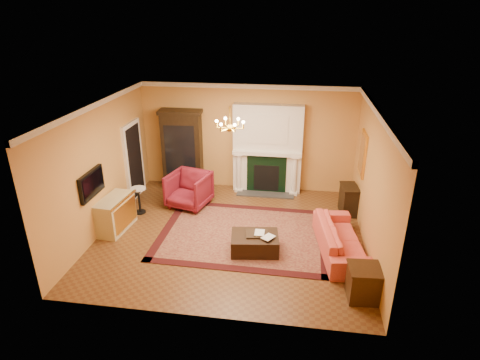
% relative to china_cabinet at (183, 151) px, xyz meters
% --- Properties ---
extents(floor, '(6.00, 5.50, 0.02)m').
position_rel_china_cabinet_xyz_m(floor, '(1.82, -2.49, -1.10)').
color(floor, brown).
rests_on(floor, ground).
extents(ceiling, '(6.00, 5.50, 0.02)m').
position_rel_china_cabinet_xyz_m(ceiling, '(1.82, -2.49, 1.92)').
color(ceiling, silver).
rests_on(ceiling, wall_back).
extents(wall_back, '(6.00, 0.02, 3.00)m').
position_rel_china_cabinet_xyz_m(wall_back, '(1.82, 0.27, 0.41)').
color(wall_back, '#BE8944').
rests_on(wall_back, floor).
extents(wall_front, '(6.00, 0.02, 3.00)m').
position_rel_china_cabinet_xyz_m(wall_front, '(1.82, -5.25, 0.41)').
color(wall_front, '#BE8944').
rests_on(wall_front, floor).
extents(wall_left, '(0.02, 5.50, 3.00)m').
position_rel_china_cabinet_xyz_m(wall_left, '(-1.19, -2.49, 0.41)').
color(wall_left, '#BE8944').
rests_on(wall_left, floor).
extents(wall_right, '(0.02, 5.50, 3.00)m').
position_rel_china_cabinet_xyz_m(wall_right, '(4.83, -2.49, 0.41)').
color(wall_right, '#BE8944').
rests_on(wall_right, floor).
extents(fireplace, '(1.90, 0.70, 2.50)m').
position_rel_china_cabinet_xyz_m(fireplace, '(2.42, 0.08, 0.10)').
color(fireplace, silver).
rests_on(fireplace, wall_back).
extents(crown_molding, '(6.00, 5.50, 0.12)m').
position_rel_china_cabinet_xyz_m(crown_molding, '(1.82, -1.53, 1.85)').
color(crown_molding, silver).
rests_on(crown_molding, ceiling).
extents(doorway, '(0.08, 1.05, 2.10)m').
position_rel_china_cabinet_xyz_m(doorway, '(-1.14, -0.79, -0.05)').
color(doorway, white).
rests_on(doorway, wall_left).
extents(tv_panel, '(0.09, 0.95, 0.58)m').
position_rel_china_cabinet_xyz_m(tv_panel, '(-1.13, -3.09, 0.26)').
color(tv_panel, black).
rests_on(tv_panel, wall_left).
extents(gilt_mirror, '(0.06, 0.76, 1.05)m').
position_rel_china_cabinet_xyz_m(gilt_mirror, '(4.78, -1.09, 0.56)').
color(gilt_mirror, gold).
rests_on(gilt_mirror, wall_right).
extents(chandelier, '(0.63, 0.55, 0.53)m').
position_rel_china_cabinet_xyz_m(chandelier, '(1.82, -2.49, 1.51)').
color(chandelier, gold).
rests_on(chandelier, ceiling).
extents(oriental_rug, '(3.93, 2.97, 0.02)m').
position_rel_china_cabinet_xyz_m(oriental_rug, '(2.11, -2.46, -1.09)').
color(oriental_rug, '#410D10').
rests_on(oriental_rug, floor).
extents(china_cabinet, '(1.12, 0.56, 2.19)m').
position_rel_china_cabinet_xyz_m(china_cabinet, '(0.00, 0.00, 0.00)').
color(china_cabinet, black).
rests_on(china_cabinet, floor).
extents(wingback_armchair, '(1.18, 1.14, 1.01)m').
position_rel_china_cabinet_xyz_m(wingback_armchair, '(0.48, -1.20, -0.59)').
color(wingback_armchair, maroon).
rests_on(wingback_armchair, floor).
extents(pedestal_table, '(0.39, 0.39, 0.69)m').
position_rel_china_cabinet_xyz_m(pedestal_table, '(-0.67, -1.78, -0.69)').
color(pedestal_table, black).
rests_on(pedestal_table, floor).
extents(commode, '(0.60, 1.12, 0.81)m').
position_rel_china_cabinet_xyz_m(commode, '(-0.91, -2.65, -0.69)').
color(commode, beige).
rests_on(commode, floor).
extents(coral_sofa, '(0.92, 2.23, 0.84)m').
position_rel_china_cabinet_xyz_m(coral_sofa, '(4.26, -2.86, -0.67)').
color(coral_sofa, '#E35048').
rests_on(coral_sofa, floor).
extents(end_table, '(0.56, 0.56, 0.61)m').
position_rel_china_cabinet_xyz_m(end_table, '(4.54, -4.34, -0.79)').
color(end_table, '#331D0E').
rests_on(end_table, floor).
extents(console_table, '(0.43, 0.68, 0.71)m').
position_rel_china_cabinet_xyz_m(console_table, '(4.60, -0.99, -0.74)').
color(console_table, black).
rests_on(console_table, floor).
extents(leather_ottoman, '(1.09, 0.85, 0.37)m').
position_rel_china_cabinet_xyz_m(leather_ottoman, '(2.44, -3.11, -0.89)').
color(leather_ottoman, black).
rests_on(leather_ottoman, oriental_rug).
extents(ottoman_tray, '(0.53, 0.44, 0.03)m').
position_rel_china_cabinet_xyz_m(ottoman_tray, '(2.49, -3.07, -0.69)').
color(ottoman_tray, black).
rests_on(ottoman_tray, leather_ottoman).
extents(book_a, '(0.21, 0.03, 0.28)m').
position_rel_china_cabinet_xyz_m(book_a, '(2.43, -3.07, -0.53)').
color(book_a, gray).
rests_on(book_a, ottoman_tray).
extents(book_b, '(0.18, 0.13, 0.28)m').
position_rel_china_cabinet_xyz_m(book_b, '(2.65, -3.16, -0.53)').
color(book_b, gray).
rests_on(book_b, ottoman_tray).
extents(topiary_left, '(0.16, 0.16, 0.43)m').
position_rel_china_cabinet_xyz_m(topiary_left, '(1.74, 0.04, 0.37)').
color(topiary_left, tan).
rests_on(topiary_left, fireplace).
extents(topiary_right, '(0.17, 0.17, 0.45)m').
position_rel_china_cabinet_xyz_m(topiary_right, '(2.97, 0.04, 0.38)').
color(topiary_right, tan).
rests_on(topiary_right, fireplace).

